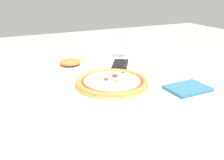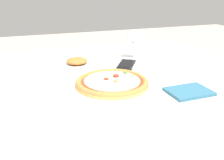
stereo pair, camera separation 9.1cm
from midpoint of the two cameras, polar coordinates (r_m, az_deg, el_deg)
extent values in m
cube|color=brown|center=(1.01, -6.41, -1.29)|extent=(1.22, 1.01, 0.04)
cube|color=white|center=(1.00, -6.46, -0.18)|extent=(1.32, 1.11, 0.01)
cylinder|color=brown|center=(1.74, 6.51, -4.18)|extent=(0.06, 0.06, 0.68)
cylinder|color=white|center=(0.92, -2.83, -1.51)|extent=(0.30, 0.30, 0.01)
cylinder|color=tan|center=(0.92, -2.85, -0.87)|extent=(0.27, 0.27, 0.01)
torus|color=#B27538|center=(0.92, -2.85, -0.52)|extent=(0.27, 0.27, 0.02)
cylinder|color=#BC381E|center=(0.91, -2.85, -0.43)|extent=(0.22, 0.22, 0.00)
cylinder|color=beige|center=(0.91, -2.86, -0.20)|extent=(0.21, 0.21, 0.00)
ellipsoid|color=#BC9342|center=(0.90, -1.88, -0.15)|extent=(0.01, 0.01, 0.01)
ellipsoid|color=#A83323|center=(0.91, -4.16, 0.18)|extent=(0.02, 0.02, 0.01)
ellipsoid|color=#4C7A33|center=(0.98, -0.09, 1.80)|extent=(0.02, 0.02, 0.01)
ellipsoid|color=#A83323|center=(0.94, -2.08, 1.02)|extent=(0.02, 0.02, 0.01)
ellipsoid|color=#BC9342|center=(0.92, -4.35, 0.35)|extent=(0.01, 0.01, 0.01)
ellipsoid|color=#BC9342|center=(0.96, 1.67, 1.13)|extent=(0.01, 0.01, 0.01)
cylinder|color=silver|center=(1.30, 1.11, 5.17)|extent=(0.07, 0.07, 0.00)
cylinder|color=silver|center=(1.29, 1.12, 6.81)|extent=(0.01, 0.01, 0.07)
sphere|color=silver|center=(1.28, 1.15, 9.77)|extent=(0.08, 0.08, 0.08)
cube|color=black|center=(1.18, -0.29, 3.61)|extent=(0.14, 0.16, 0.01)
cube|color=black|center=(1.18, -0.29, 3.87)|extent=(0.12, 0.14, 0.00)
cylinder|color=white|center=(1.18, -11.63, 3.12)|extent=(0.17, 0.17, 0.01)
ellipsoid|color=#BC662D|center=(1.17, -11.70, 4.02)|extent=(0.10, 0.10, 0.03)
cube|color=#2D607A|center=(0.93, 14.25, -1.91)|extent=(0.15, 0.11, 0.01)
camera|label=1|loc=(0.05, -92.86, -1.10)|focal=40.00mm
camera|label=2|loc=(0.05, 87.14, 1.10)|focal=40.00mm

